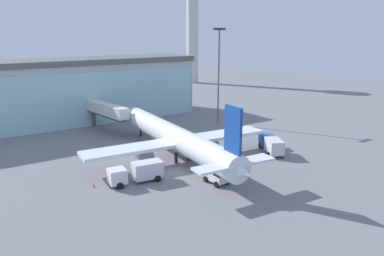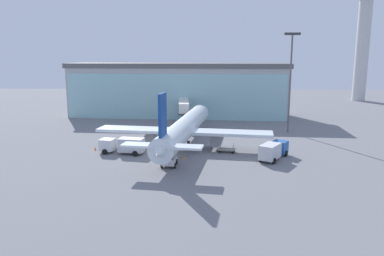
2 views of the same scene
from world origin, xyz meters
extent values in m
plane|color=slate|center=(0.00, 0.00, 0.00)|extent=(240.00, 240.00, 0.00)
cube|color=#B0B0B0|center=(0.00, 40.15, 6.35)|extent=(56.75, 16.41, 12.69)
cube|color=#9BCCD1|center=(-0.40, 33.45, 5.71)|extent=(54.88, 3.54, 11.42)
cube|color=#5C5C5C|center=(0.00, 40.15, 13.29)|extent=(57.89, 16.74, 1.20)
cube|color=silver|center=(2.18, 27.38, 4.46)|extent=(3.15, 14.51, 2.40)
cube|color=#3F3F47|center=(2.18, 27.38, 3.41)|extent=(3.19, 14.52, 0.30)
cylinder|color=#4C4C51|center=(1.83, 32.77, 1.63)|extent=(0.70, 0.70, 3.26)
cylinder|color=beige|center=(61.70, 76.20, 18.00)|extent=(4.47, 4.47, 36.01)
cylinder|color=#59595E|center=(24.62, 18.77, 9.94)|extent=(0.36, 0.36, 19.88)
cube|color=#333338|center=(24.62, 18.77, 20.13)|extent=(3.20, 0.40, 0.50)
cylinder|color=white|center=(3.75, 5.61, 3.41)|extent=(8.29, 34.65, 3.62)
cone|color=white|center=(6.10, 22.69, 3.41)|extent=(4.00, 3.47, 3.62)
cone|color=white|center=(1.40, -11.47, 3.41)|extent=(3.77, 4.41, 3.26)
cube|color=white|center=(3.52, 3.90, 3.05)|extent=(30.55, 8.29, 0.50)
cube|color=white|center=(1.53, -10.48, 3.95)|extent=(11.22, 3.88, 0.30)
cube|color=navy|center=(1.60, -9.98, 8.10)|extent=(0.79, 3.22, 5.77)
cylinder|color=gray|center=(-2.11, 5.18, 1.70)|extent=(2.52, 3.46, 2.10)
cylinder|color=gray|center=(9.28, 3.61, 1.70)|extent=(2.52, 3.46, 2.10)
cylinder|color=black|center=(2.30, 3.06, 0.80)|extent=(0.50, 0.50, 1.60)
cylinder|color=black|center=(4.45, 2.76, 0.80)|extent=(0.50, 0.50, 1.60)
cylinder|color=black|center=(5.69, 19.71, 0.80)|extent=(0.40, 0.40, 1.60)
cube|color=silver|center=(-8.85, 0.50, 1.40)|extent=(2.54, 2.54, 1.90)
cube|color=silver|center=(-4.72, -0.22, 1.55)|extent=(4.32, 2.85, 2.20)
cylinder|color=black|center=(-9.04, -0.58, 0.45)|extent=(0.94, 0.45, 0.90)
cylinder|color=black|center=(-8.67, 1.59, 0.45)|extent=(0.94, 0.45, 0.90)
cylinder|color=black|center=(-3.92, -1.47, 0.45)|extent=(0.94, 0.45, 0.90)
cylinder|color=black|center=(-3.54, 0.70, 0.45)|extent=(0.94, 0.45, 0.90)
cube|color=#2659A5|center=(19.33, 0.06, 1.40)|extent=(3.02, 3.02, 1.90)
cube|color=silver|center=(17.16, -3.53, 1.55)|extent=(3.95, 4.56, 2.20)
cylinder|color=black|center=(18.39, 0.63, 0.45)|extent=(0.72, 0.93, 0.90)
cylinder|color=black|center=(20.28, -0.51, 0.45)|extent=(0.72, 0.93, 0.90)
cylinder|color=black|center=(15.71, -3.82, 0.45)|extent=(0.72, 0.93, 0.90)
cylinder|color=black|center=(17.59, -4.96, 0.45)|extent=(0.72, 0.93, 0.90)
cube|color=#9E998C|center=(10.88, 1.54, 0.52)|extent=(3.05, 2.09, 0.16)
cylinder|color=black|center=(9.64, 1.04, 0.22)|extent=(0.45, 0.20, 0.44)
cylinder|color=#9E998C|center=(9.64, 1.04, 1.05)|extent=(0.08, 0.08, 0.90)
cylinder|color=black|center=(9.91, 2.45, 0.22)|extent=(0.45, 0.20, 0.44)
cylinder|color=#9E998C|center=(9.91, 2.45, 1.05)|extent=(0.08, 0.08, 0.90)
cylinder|color=black|center=(11.85, 0.62, 0.22)|extent=(0.45, 0.20, 0.44)
cylinder|color=#9E998C|center=(11.85, 0.62, 1.05)|extent=(0.08, 0.08, 0.90)
cylinder|color=black|center=(12.11, 2.04, 0.22)|extent=(0.45, 0.20, 0.44)
cylinder|color=#9E998C|center=(12.11, 2.04, 1.05)|extent=(0.08, 0.08, 0.90)
cube|color=silver|center=(2.08, -6.61, 0.85)|extent=(1.88, 3.24, 0.90)
cube|color=#26262B|center=(2.06, -7.25, 1.80)|extent=(1.42, 1.03, 1.00)
cylinder|color=black|center=(1.21, -5.46, 0.40)|extent=(0.37, 0.81, 0.80)
cylinder|color=black|center=(3.01, -5.51, 0.40)|extent=(0.37, 0.81, 0.80)
cylinder|color=black|center=(1.15, -7.70, 0.40)|extent=(0.37, 0.81, 0.80)
cylinder|color=black|center=(2.95, -7.75, 0.40)|extent=(0.37, 0.81, 0.80)
cone|color=orange|center=(3.92, -2.68, 0.28)|extent=(0.36, 0.36, 0.55)
cone|color=orange|center=(-11.46, 2.19, 0.28)|extent=(0.36, 0.36, 0.55)
camera|label=1|loc=(-28.78, -41.47, 19.56)|focal=35.00mm
camera|label=2|loc=(7.39, -59.01, 15.88)|focal=35.00mm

